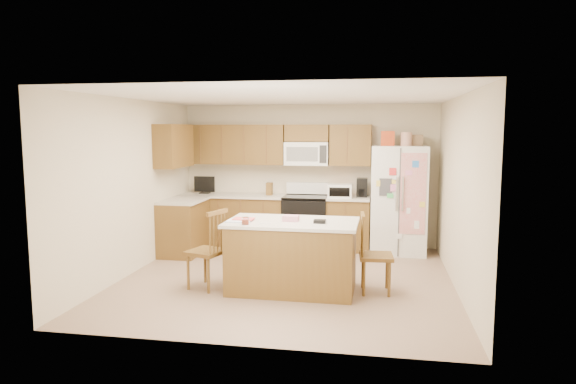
% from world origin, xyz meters
% --- Properties ---
extents(ground, '(4.50, 4.50, 0.00)m').
position_xyz_m(ground, '(0.00, 0.00, 0.00)').
color(ground, '#876854').
rests_on(ground, ground).
extents(room_shell, '(4.60, 4.60, 2.52)m').
position_xyz_m(room_shell, '(0.00, 0.00, 1.44)').
color(room_shell, beige).
rests_on(room_shell, ground).
extents(cabinetry, '(3.36, 1.56, 2.15)m').
position_xyz_m(cabinetry, '(-0.98, 1.79, 0.91)').
color(cabinetry, brown).
rests_on(cabinetry, ground).
extents(stove, '(0.76, 0.65, 1.13)m').
position_xyz_m(stove, '(0.00, 1.94, 0.47)').
color(stove, black).
rests_on(stove, ground).
extents(refrigerator, '(0.90, 0.79, 2.04)m').
position_xyz_m(refrigerator, '(1.57, 1.87, 0.92)').
color(refrigerator, white).
rests_on(refrigerator, ground).
extents(island, '(1.67, 0.99, 1.00)m').
position_xyz_m(island, '(0.16, -0.46, 0.46)').
color(island, brown).
rests_on(island, ground).
extents(windsor_chair_left, '(0.54, 0.56, 1.04)m').
position_xyz_m(windsor_chair_left, '(-0.94, -0.55, 0.49)').
color(windsor_chair_left, brown).
rests_on(windsor_chair_left, ground).
extents(windsor_chair_back, '(0.45, 0.43, 0.87)m').
position_xyz_m(windsor_chair_back, '(0.09, 0.11, 0.41)').
color(windsor_chair_back, brown).
rests_on(windsor_chair_back, ground).
extents(windsor_chair_right, '(0.44, 0.46, 1.01)m').
position_xyz_m(windsor_chair_right, '(1.20, -0.35, 0.48)').
color(windsor_chair_right, brown).
rests_on(windsor_chair_right, ground).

